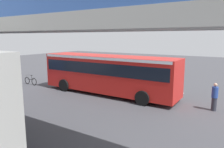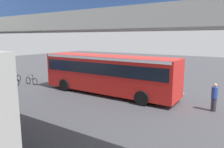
{
  "view_description": "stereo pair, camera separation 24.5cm",
  "coord_description": "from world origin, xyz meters",
  "views": [
    {
      "loc": [
        -9.3,
        15.32,
        4.62
      ],
      "look_at": [
        0.14,
        0.59,
        1.6
      ],
      "focal_mm": 34.44,
      "sensor_mm": 36.0,
      "label": 1
    },
    {
      "loc": [
        -9.51,
        15.19,
        4.62
      ],
      "look_at": [
        0.14,
        0.59,
        1.6
      ],
      "focal_mm": 34.44,
      "sensor_mm": 36.0,
      "label": 2
    }
  ],
  "objects": [
    {
      "name": "city_bus",
      "position": [
        0.25,
        1.04,
        1.88
      ],
      "size": [
        11.54,
        2.85,
        3.15
      ],
      "color": "red",
      "rests_on": "ground"
    },
    {
      "name": "lane_dash_centre",
      "position": [
        4.0,
        -2.51,
        0.0
      ],
      "size": [
        2.0,
        0.2,
        0.01
      ],
      "primitive_type": "cube",
      "color": "silver",
      "rests_on": "ground"
    },
    {
      "name": "ground",
      "position": [
        0.0,
        0.0,
        0.0
      ],
      "size": [
        80.0,
        80.0,
        0.0
      ],
      "primitive_type": "plane",
      "color": "#424247"
    },
    {
      "name": "pedestrian_overpass",
      "position": [
        0.0,
        9.57,
        4.66
      ],
      "size": [
        24.07,
        2.6,
        6.41
      ],
      "color": "#9E9E99",
      "rests_on": "ground"
    },
    {
      "name": "lane_dash_left",
      "position": [
        0.0,
        -2.51,
        0.0
      ],
      "size": [
        2.0,
        0.2,
        0.01
      ],
      "primitive_type": "cube",
      "color": "silver",
      "rests_on": "ground"
    },
    {
      "name": "bicycle_black",
      "position": [
        8.56,
        2.27,
        0.37
      ],
      "size": [
        1.77,
        0.44,
        0.96
      ],
      "color": "black",
      "rests_on": "ground"
    },
    {
      "name": "bicycle_red",
      "position": [
        9.71,
        3.43,
        0.37
      ],
      "size": [
        1.77,
        0.44,
        0.96
      ],
      "color": "black",
      "rests_on": "ground"
    },
    {
      "name": "pedestrian",
      "position": [
        -7.69,
        0.82,
        0.89
      ],
      "size": [
        0.38,
        0.38,
        1.79
      ],
      "color": "#2D2D38",
      "rests_on": "ground"
    },
    {
      "name": "traffic_sign",
      "position": [
        -2.98,
        -2.83,
        1.89
      ],
      "size": [
        0.08,
        0.6,
        2.8
      ],
      "color": "slate",
      "rests_on": "ground"
    },
    {
      "name": "bicycle_green",
      "position": [
        11.42,
        2.13,
        0.37
      ],
      "size": [
        1.77,
        0.44,
        0.96
      ],
      "color": "black",
      "rests_on": "ground"
    },
    {
      "name": "lane_dash_leftmost",
      "position": [
        -4.0,
        -2.51,
        0.0
      ],
      "size": [
        2.0,
        0.2,
        0.01
      ],
      "primitive_type": "cube",
      "color": "silver",
      "rests_on": "ground"
    }
  ]
}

